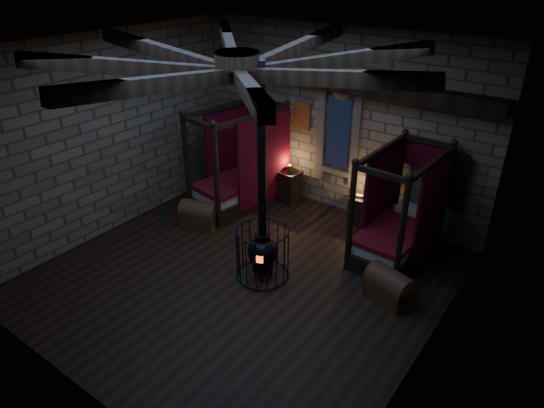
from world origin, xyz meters
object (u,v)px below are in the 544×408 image
Objects in this scene: bed_right at (398,230)px; trunk_left at (199,215)px; trunk_right at (389,286)px; stove at (263,249)px; bed_left at (242,181)px.

bed_right reaches higher than trunk_left.
trunk_left is 1.01× the size of trunk_right.
stove reaches higher than trunk_left.
trunk_left is at bearing -161.93° from trunk_right.
stove is (2.33, -0.71, 0.35)m from trunk_left.
trunk_right is (4.54, 0.09, -0.00)m from trunk_left.
bed_left is 2.64× the size of trunk_right.
bed_right is at bearing 10.72° from bed_left.
stove is at bearing -33.41° from trunk_left.
stove is at bearing -143.18° from trunk_right.
bed_right is 2.39× the size of trunk_left.
bed_left is 3.98m from bed_right.
stove is (2.25, -2.13, 0.03)m from bed_left.
trunk_right is at bearing -4.16° from stove.
stove reaches higher than bed_right.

